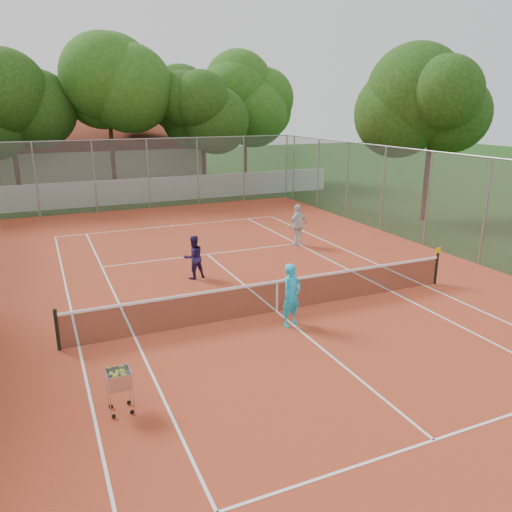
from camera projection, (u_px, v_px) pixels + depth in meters
name	position (u px, v px, depth m)	size (l,w,h in m)	color
ground	(277.00, 312.00, 14.53)	(120.00, 120.00, 0.00)	#14360E
court_pad	(277.00, 312.00, 14.53)	(18.00, 34.00, 0.02)	#AD3E21
court_lines	(277.00, 311.00, 14.53)	(10.98, 23.78, 0.01)	white
tennis_net	(277.00, 296.00, 14.39)	(11.88, 0.10, 0.98)	black
perimeter_fence	(278.00, 246.00, 13.96)	(18.00, 34.00, 4.00)	slate
boundary_wall	(143.00, 191.00, 30.97)	(26.00, 0.30, 1.50)	white
clubhouse	(89.00, 155.00, 38.54)	(16.40, 9.00, 4.40)	beige
tropical_trees	(129.00, 119.00, 32.38)	(29.00, 19.00, 10.00)	#16370D
player_near	(292.00, 295.00, 13.39)	(0.64, 0.42, 1.74)	#1CBDEE
player_far_left	(194.00, 257.00, 17.15)	(0.74, 0.57, 1.52)	#251A4F
player_far_right	(298.00, 225.00, 21.21)	(1.05, 0.44, 1.79)	silver
ball_hopper	(120.00, 390.00, 9.62)	(0.47, 0.47, 0.97)	#B6B7BD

